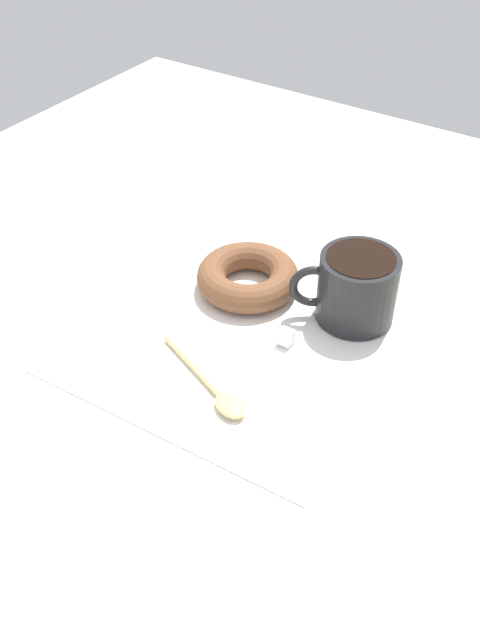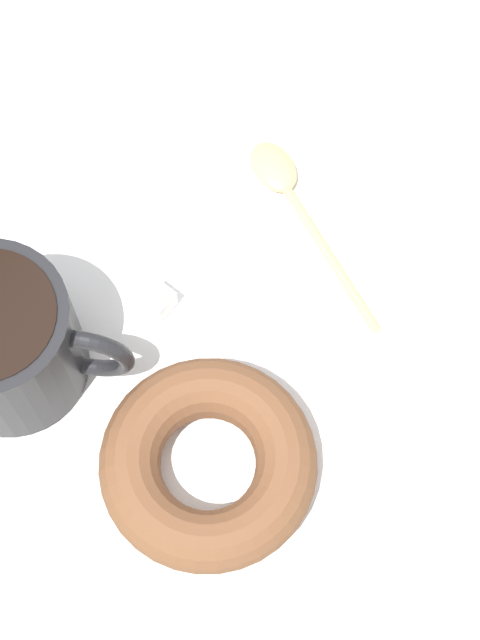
{
  "view_description": "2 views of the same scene",
  "coord_description": "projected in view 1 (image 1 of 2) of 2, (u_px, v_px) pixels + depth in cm",
  "views": [
    {
      "loc": [
        44.78,
        28.22,
        49.12
      ],
      "look_at": [
        -1.56,
        -2.3,
        2.3
      ],
      "focal_mm": 40.0,
      "sensor_mm": 36.0,
      "label": 1
    },
    {
      "loc": [
        -18.01,
        -15.68,
        55.96
      ],
      "look_at": [
        -1.56,
        -2.3,
        2.3
      ],
      "focal_mm": 60.0,
      "sensor_mm": 36.0,
      "label": 2
    }
  ],
  "objects": [
    {
      "name": "sugar_cube",
      "position": [
        286.0,
        337.0,
        0.72
      ],
      "size": [
        1.48,
        1.48,
        1.48
      ],
      "primitive_type": "cube",
      "color": "white",
      "rests_on": "napkin"
    },
    {
      "name": "donut",
      "position": [
        248.0,
        277.0,
        0.79
      ],
      "size": [
        11.37,
        11.37,
        3.22
      ],
      "primitive_type": "torus",
      "color": "brown",
      "rests_on": "napkin"
    },
    {
      "name": "spoon",
      "position": [
        219.0,
        394.0,
        0.67
      ],
      "size": [
        6.48,
        13.12,
        0.9
      ],
      "color": "#D8B772",
      "rests_on": "napkin"
    },
    {
      "name": "ground_plane",
      "position": [
        250.0,
        361.0,
        0.73
      ],
      "size": [
        120.0,
        120.0,
        2.0
      ],
      "primitive_type": "cube",
      "color": "beige"
    },
    {
      "name": "napkin",
      "position": [
        240.0,
        336.0,
        0.74
      ],
      "size": [
        31.94,
        31.94,
        0.3
      ],
      "primitive_type": "cube",
      "rotation": [
        0.0,
        0.0,
        0.04
      ],
      "color": "white",
      "rests_on": "ground_plane"
    },
    {
      "name": "coffee_cup",
      "position": [
        356.0,
        286.0,
        0.74
      ],
      "size": [
        8.29,
        10.5,
        7.57
      ],
      "color": "black",
      "rests_on": "napkin"
    }
  ]
}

